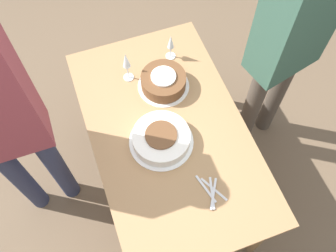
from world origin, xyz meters
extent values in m
plane|color=brown|center=(0.00, 0.00, 0.00)|extent=(12.00, 12.00, 0.00)
cube|color=#9E754C|center=(0.00, 0.00, 0.71)|extent=(1.42, 0.84, 0.03)
cylinder|color=brown|center=(-0.64, -0.35, 0.35)|extent=(0.07, 0.07, 0.69)
cylinder|color=brown|center=(0.64, -0.35, 0.35)|extent=(0.07, 0.07, 0.69)
cylinder|color=brown|center=(0.64, 0.35, 0.35)|extent=(0.07, 0.07, 0.69)
cylinder|color=white|center=(-0.05, 0.06, 0.73)|extent=(0.35, 0.35, 0.01)
cylinder|color=white|center=(-0.05, 0.06, 0.76)|extent=(0.31, 0.31, 0.07)
cylinder|color=brown|center=(-0.05, 0.06, 0.80)|extent=(0.17, 0.17, 0.01)
cylinder|color=white|center=(0.29, -0.08, 0.73)|extent=(0.30, 0.30, 0.01)
cylinder|color=brown|center=(0.29, -0.08, 0.77)|extent=(0.26, 0.26, 0.08)
cylinder|color=white|center=(0.29, -0.08, 0.82)|extent=(0.14, 0.14, 0.01)
cylinder|color=silver|center=(0.42, 0.10, 0.73)|extent=(0.06, 0.06, 0.00)
cylinder|color=silver|center=(0.42, 0.10, 0.78)|extent=(0.01, 0.01, 0.11)
cone|color=silver|center=(0.42, 0.10, 0.89)|extent=(0.05, 0.05, 0.10)
cylinder|color=silver|center=(0.49, -0.19, 0.73)|extent=(0.06, 0.06, 0.00)
cylinder|color=silver|center=(0.49, -0.19, 0.77)|extent=(0.01, 0.01, 0.08)
cone|color=silver|center=(0.49, -0.19, 0.86)|extent=(0.04, 0.04, 0.10)
cube|color=silver|center=(-0.40, -0.10, 0.72)|extent=(0.16, 0.09, 0.00)
cube|color=silver|center=(-0.38, -0.07, 0.73)|extent=(0.17, 0.05, 0.00)
cube|color=silver|center=(-0.42, -0.09, 0.73)|extent=(0.17, 0.06, 0.00)
cube|color=silver|center=(-0.42, -0.09, 0.73)|extent=(0.15, 0.10, 0.00)
cylinder|color=#4C4238|center=(0.17, -0.84, 0.42)|extent=(0.11, 0.11, 0.84)
cylinder|color=#4C4238|center=(0.12, -0.63, 0.42)|extent=(0.11, 0.11, 0.84)
cube|color=#335647|center=(0.14, -0.74, 1.19)|extent=(0.31, 0.44, 0.70)
cylinder|color=#2D334C|center=(0.15, 0.89, 0.43)|extent=(0.11, 0.11, 0.86)
cylinder|color=#2D334C|center=(0.15, 0.67, 0.43)|extent=(0.11, 0.11, 0.86)
camera|label=1|loc=(-0.92, 0.33, 2.54)|focal=40.00mm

